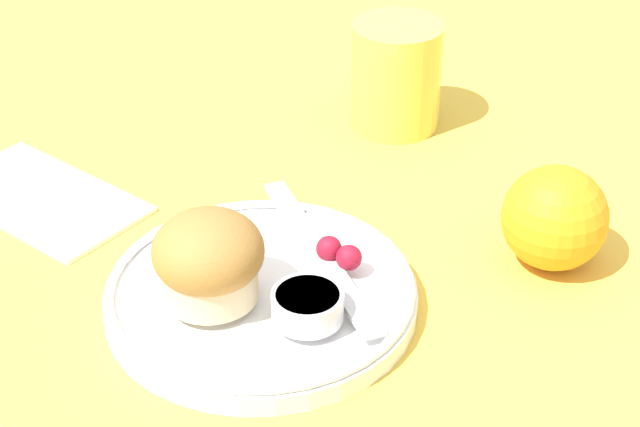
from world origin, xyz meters
TOP-DOWN VIEW (x-y plane):
  - ground_plane at (0.00, 0.00)m, footprint 3.00×3.00m
  - plate at (-0.01, -0.02)m, footprint 0.20×0.20m
  - muffin at (-0.03, -0.05)m, footprint 0.07×0.07m
  - cream_ramekin at (0.03, -0.03)m, footprint 0.05×0.05m
  - berry_pair at (0.02, 0.02)m, footprint 0.03×0.02m
  - butter_knife at (0.00, 0.02)m, footprint 0.17×0.11m
  - orange_fruit at (0.11, 0.14)m, footprint 0.07×0.07m
  - juice_glass at (-0.08, 0.24)m, footprint 0.07×0.07m
  - folded_napkin at (-0.23, -0.03)m, footprint 0.16×0.09m

SIDE VIEW (x-z plane):
  - ground_plane at x=0.00m, z-range 0.00..0.00m
  - folded_napkin at x=-0.23m, z-range 0.00..0.01m
  - plate at x=-0.01m, z-range 0.00..0.02m
  - butter_knife at x=0.00m, z-range 0.02..0.02m
  - berry_pair at x=0.02m, z-range 0.02..0.04m
  - cream_ramekin at x=0.03m, z-range 0.02..0.04m
  - orange_fruit at x=0.11m, z-range 0.00..0.07m
  - juice_glass at x=-0.08m, z-range 0.00..0.09m
  - muffin at x=-0.03m, z-range 0.02..0.08m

